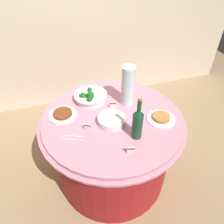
{
  "coord_description": "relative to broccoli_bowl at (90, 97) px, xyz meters",
  "views": [
    {
      "loc": [
        -0.38,
        -1.18,
        1.83
      ],
      "look_at": [
        0.0,
        0.0,
        0.79
      ],
      "focal_mm": 33.64,
      "sensor_mm": 36.0,
      "label": 1
    }
  ],
  "objects": [
    {
      "name": "food_plate_peanuts",
      "position": [
        0.46,
        -0.41,
        -0.02
      ],
      "size": [
        0.22,
        0.22,
        0.04
      ],
      "color": "white",
      "rests_on": "buffet_table"
    },
    {
      "name": "label_placard_rear",
      "position": [
        0.15,
        -0.15,
        -0.01
      ],
      "size": [
        0.05,
        0.02,
        0.05
      ],
      "color": "white",
      "rests_on": "buffet_table"
    },
    {
      "name": "food_plate_stir_fry",
      "position": [
        -0.26,
        -0.13,
        -0.02
      ],
      "size": [
        0.22,
        0.22,
        0.03
      ],
      "color": "white",
      "rests_on": "buffet_table"
    },
    {
      "name": "wine_bottle",
      "position": [
        0.21,
        -0.51,
        0.09
      ],
      "size": [
        0.07,
        0.07,
        0.34
      ],
      "color": "#134123",
      "rests_on": "buffet_table"
    },
    {
      "name": "label_placard_mid",
      "position": [
        0.11,
        -0.64,
        -0.01
      ],
      "size": [
        0.05,
        0.02,
        0.05
      ],
      "color": "white",
      "rests_on": "buffet_table"
    },
    {
      "name": "buffet_table",
      "position": [
        0.11,
        -0.26,
        -0.4
      ],
      "size": [
        1.16,
        1.16,
        0.74
      ],
      "color": "maroon",
      "rests_on": "ground_plane"
    },
    {
      "name": "plate_stack",
      "position": [
        0.09,
        -0.32,
        -0.01
      ],
      "size": [
        0.21,
        0.21,
        0.05
      ],
      "color": "white",
      "rests_on": "buffet_table"
    },
    {
      "name": "label_placard_front",
      "position": [
        -0.1,
        -0.35,
        -0.01
      ],
      "size": [
        0.05,
        0.03,
        0.05
      ],
      "color": "white",
      "rests_on": "buffet_table"
    },
    {
      "name": "serving_tongs",
      "position": [
        -0.22,
        -0.4,
        -0.03
      ],
      "size": [
        0.16,
        0.11,
        0.01
      ],
      "color": "silver",
      "rests_on": "buffet_table"
    },
    {
      "name": "ground_plane",
      "position": [
        0.11,
        -0.26,
        -0.78
      ],
      "size": [
        6.0,
        6.0,
        0.0
      ],
      "primitive_type": "plane",
      "color": "#9E7F5B"
    },
    {
      "name": "decorative_fruit_vase",
      "position": [
        0.29,
        -0.13,
        0.12
      ],
      "size": [
        0.11,
        0.11,
        0.34
      ],
      "color": "silver",
      "rests_on": "buffet_table"
    },
    {
      "name": "broccoli_bowl",
      "position": [
        0.0,
        0.0,
        0.0
      ],
      "size": [
        0.28,
        0.28,
        0.11
      ],
      "color": "white",
      "rests_on": "buffet_table"
    }
  ]
}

